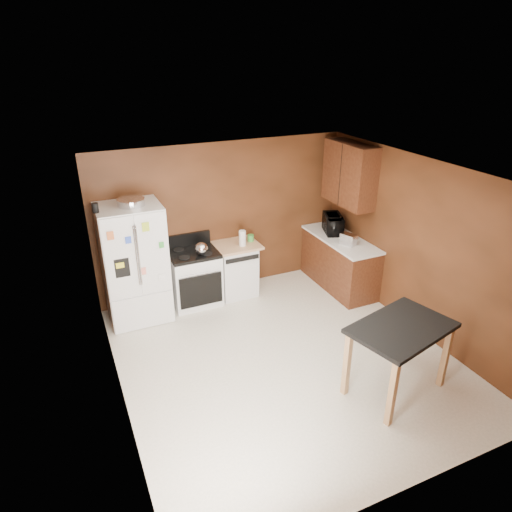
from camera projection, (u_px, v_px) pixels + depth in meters
floor at (284, 358)px, 6.14m from camera, size 4.50×4.50×0.00m
ceiling at (290, 176)px, 5.09m from camera, size 4.50×4.50×0.00m
wall_back at (223, 218)px, 7.48m from camera, size 4.20×0.00×4.20m
wall_front at (414, 390)px, 3.75m from camera, size 4.20×0.00×4.20m
wall_left at (112, 313)px, 4.83m from camera, size 0.00×4.50×4.50m
wall_right at (420, 248)px, 6.40m from camera, size 0.00×4.50×4.50m
roasting_pan at (131, 202)px, 6.35m from camera, size 0.38×0.38×0.10m
pen_cup at (95, 208)px, 6.07m from camera, size 0.09×0.09×0.13m
kettle at (201, 249)px, 6.98m from camera, size 0.20×0.20×0.20m
paper_towel at (242, 238)px, 7.32m from camera, size 0.14×0.14×0.26m
green_canister at (251, 238)px, 7.52m from camera, size 0.11×0.11×0.11m
toaster at (348, 239)px, 7.35m from camera, size 0.23×0.28×0.18m
microwave at (333, 224)px, 7.81m from camera, size 0.49×0.59×0.28m
refrigerator at (135, 264)px, 6.73m from camera, size 0.90×0.80×1.80m
gas_range at (194, 277)px, 7.30m from camera, size 0.76×0.68×1.10m
dishwasher at (235, 268)px, 7.59m from camera, size 0.78×0.63×0.89m
right_cabinets at (342, 237)px, 7.67m from camera, size 0.63×1.58×2.45m
island at (400, 337)px, 5.28m from camera, size 1.34×1.05×0.91m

